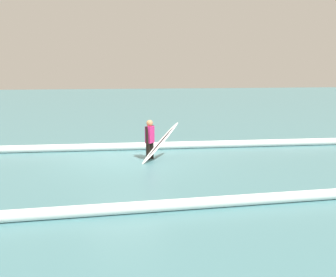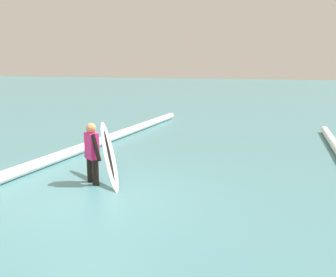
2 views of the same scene
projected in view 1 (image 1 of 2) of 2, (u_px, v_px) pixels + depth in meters
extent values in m
plane|color=teal|center=(125.00, 162.00, 14.53)|extent=(121.75, 121.75, 0.00)
cylinder|color=black|center=(152.00, 150.00, 15.12)|extent=(0.14, 0.14, 0.57)
cylinder|color=black|center=(148.00, 152.00, 14.86)|extent=(0.14, 0.14, 0.57)
cube|color=#D82672|center=(150.00, 135.00, 14.90)|extent=(0.36, 0.39, 0.58)
sphere|color=tan|center=(150.00, 123.00, 14.84)|extent=(0.22, 0.22, 0.22)
cylinder|color=black|center=(152.00, 134.00, 15.10)|extent=(0.09, 0.18, 0.60)
cylinder|color=black|center=(147.00, 135.00, 14.71)|extent=(0.09, 0.23, 0.60)
ellipsoid|color=white|center=(161.00, 143.00, 14.78)|extent=(1.57, 1.26, 1.25)
ellipsoid|color=black|center=(161.00, 142.00, 14.77)|extent=(1.20, 0.93, 1.01)
cylinder|color=white|center=(84.00, 147.00, 16.54)|extent=(24.37, 1.46, 0.28)
cylinder|color=white|center=(237.00, 201.00, 9.80)|extent=(14.42, 0.67, 0.26)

